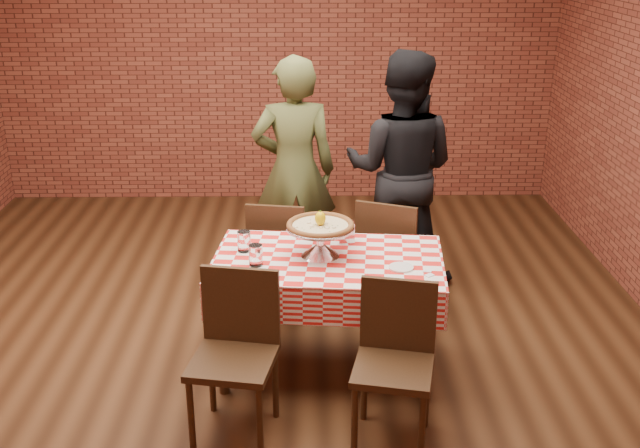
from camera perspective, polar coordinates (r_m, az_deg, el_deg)
The scene contains 19 objects.
ground at distance 5.26m, azimuth -4.17°, elevation -8.57°, with size 6.00×6.00×0.00m, color black.
back_wall at distance 7.66m, azimuth -3.30°, elevation 12.41°, with size 5.50×5.50×0.00m, color brown.
table at distance 4.75m, azimuth 0.58°, elevation -6.80°, with size 1.36×0.81×0.75m, color #342111.
tablecloth at distance 4.63m, azimuth 0.59°, elevation -3.89°, with size 1.39×0.85×0.23m, color red, non-canonical shape.
pizza_stand at distance 4.59m, azimuth 0.02°, elevation -1.30°, with size 0.42×0.42×0.19m, color silver, non-canonical shape.
pizza at distance 4.55m, azimuth 0.02°, elevation -0.15°, with size 0.41×0.41×0.03m, color beige.
lemon at distance 4.53m, azimuth 0.02°, elevation 0.42°, with size 0.07×0.07×0.09m, color yellow.
water_glass_left at distance 4.48m, azimuth -4.82°, elevation -2.34°, with size 0.08×0.08×0.13m, color white.
water_glass_right at distance 4.69m, azimuth -5.70°, elevation -1.29°, with size 0.08×0.08×0.13m, color white.
side_plate at distance 4.47m, azimuth 6.08°, elevation -3.24°, with size 0.14×0.14×0.01m, color white.
sweetener_packet_a at distance 4.40m, azimuth 8.16°, elevation -3.81°, with size 0.05×0.04×0.01m, color white.
sweetener_packet_b at distance 4.45m, azimuth 8.01°, elevation -3.50°, with size 0.05×0.04×0.01m, color white.
condiment_caddy at distance 4.80m, azimuth 2.00°, elevation -0.61°, with size 0.10×0.08×0.14m, color silver.
chair_near_left at distance 4.15m, azimuth -6.52°, elevation -10.12°, with size 0.43×0.43×0.91m, color #342111, non-canonical shape.
chair_near_right at distance 4.09m, azimuth 5.47°, elevation -10.84°, with size 0.41×0.41×0.89m, color #342111, non-canonical shape.
chair_far_left at distance 5.43m, azimuth -2.93°, elevation -2.36°, with size 0.40×0.40×0.88m, color #342111, non-canonical shape.
chair_far_right at distance 5.40m, azimuth 5.41°, elevation -2.42°, with size 0.43×0.43×0.91m, color #342111, non-canonical shape.
diner_olive at distance 5.85m, azimuth -1.95°, elevation 4.00°, with size 0.64×0.42×1.76m, color #4A512A.
diner_black at distance 5.82m, azimuth 6.05°, elevation 4.02°, with size 0.88×0.68×1.81m, color black.
Camera 1 is at (0.30, -4.57, 2.59)m, focal length 42.88 mm.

